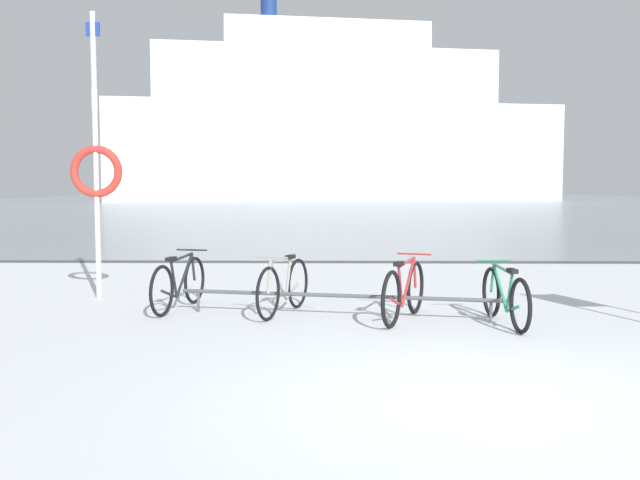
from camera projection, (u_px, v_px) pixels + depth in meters
ground at (346, 205)px, 59.28m from camera, size 80.00×132.00×0.08m
bike_rack at (338, 296)px, 9.09m from camera, size 4.16×0.84×0.31m
bicycle_0 at (179, 284)px, 9.63m from camera, size 0.53×1.69×0.79m
bicycle_1 at (284, 287)px, 9.30m from camera, size 0.66×1.58×0.80m
bicycle_2 at (404, 291)px, 8.87m from camera, size 0.74×1.62×0.81m
bicycle_3 at (505, 297)px, 8.60m from camera, size 0.46×1.68×0.75m
rescue_post at (96, 164)px, 10.46m from camera, size 0.77×0.12×4.20m
ferry_ship at (332, 128)px, 72.68m from camera, size 46.25×16.67×22.16m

